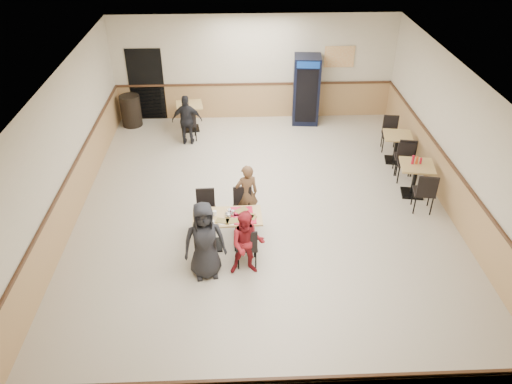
{
  "coord_description": "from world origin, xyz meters",
  "views": [
    {
      "loc": [
        -0.53,
        -8.8,
        6.26
      ],
      "look_at": [
        -0.18,
        -0.5,
        0.86
      ],
      "focal_mm": 35.0,
      "sensor_mm": 36.0,
      "label": 1
    }
  ],
  "objects_px": {
    "main_table": "(228,226)",
    "back_table": "(190,113)",
    "diner_woman_right": "(247,244)",
    "trash_bin": "(131,111)",
    "diner_man_opposite": "(247,194)",
    "side_table_near": "(415,175)",
    "diner_woman_left": "(204,241)",
    "pepsi_cooler": "(306,90)",
    "lone_diner": "(187,120)",
    "side_table_far": "(397,144)"
  },
  "relations": [
    {
      "from": "diner_woman_left",
      "to": "lone_diner",
      "type": "height_order",
      "value": "diner_woman_left"
    },
    {
      "from": "diner_woman_right",
      "to": "main_table",
      "type": "bearing_deg",
      "value": 113.38
    },
    {
      "from": "main_table",
      "to": "diner_man_opposite",
      "type": "relative_size",
      "value": 1.01
    },
    {
      "from": "back_table",
      "to": "main_table",
      "type": "bearing_deg",
      "value": -78.33
    },
    {
      "from": "main_table",
      "to": "diner_woman_right",
      "type": "xyz_separation_m",
      "value": [
        0.36,
        -0.79,
        0.19
      ]
    },
    {
      "from": "diner_woman_left",
      "to": "pepsi_cooler",
      "type": "relative_size",
      "value": 0.79
    },
    {
      "from": "main_table",
      "to": "pepsi_cooler",
      "type": "bearing_deg",
      "value": 66.51
    },
    {
      "from": "diner_man_opposite",
      "to": "side_table_far",
      "type": "relative_size",
      "value": 1.69
    },
    {
      "from": "main_table",
      "to": "diner_man_opposite",
      "type": "height_order",
      "value": "diner_man_opposite"
    },
    {
      "from": "diner_woman_right",
      "to": "back_table",
      "type": "relative_size",
      "value": 1.63
    },
    {
      "from": "diner_woman_left",
      "to": "trash_bin",
      "type": "relative_size",
      "value": 1.71
    },
    {
      "from": "diner_man_opposite",
      "to": "side_table_far",
      "type": "bearing_deg",
      "value": -163.38
    },
    {
      "from": "diner_woman_right",
      "to": "side_table_near",
      "type": "xyz_separation_m",
      "value": [
        3.83,
        2.45,
        -0.14
      ]
    },
    {
      "from": "diner_man_opposite",
      "to": "back_table",
      "type": "bearing_deg",
      "value": -87.26
    },
    {
      "from": "diner_woman_left",
      "to": "pepsi_cooler",
      "type": "bearing_deg",
      "value": 58.63
    },
    {
      "from": "lone_diner",
      "to": "side_table_near",
      "type": "bearing_deg",
      "value": 153.3
    },
    {
      "from": "pepsi_cooler",
      "to": "trash_bin",
      "type": "xyz_separation_m",
      "value": [
        -5.01,
        -0.04,
        -0.53
      ]
    },
    {
      "from": "diner_woman_left",
      "to": "side_table_far",
      "type": "relative_size",
      "value": 1.95
    },
    {
      "from": "diner_woman_right",
      "to": "trash_bin",
      "type": "relative_size",
      "value": 1.46
    },
    {
      "from": "pepsi_cooler",
      "to": "trash_bin",
      "type": "bearing_deg",
      "value": -174.14
    },
    {
      "from": "trash_bin",
      "to": "lone_diner",
      "type": "bearing_deg",
      "value": -35.36
    },
    {
      "from": "side_table_far",
      "to": "diner_woman_right",
      "type": "bearing_deg",
      "value": -133.83
    },
    {
      "from": "side_table_near",
      "to": "side_table_far",
      "type": "xyz_separation_m",
      "value": [
        0.02,
        1.55,
        -0.03
      ]
    },
    {
      "from": "main_table",
      "to": "pepsi_cooler",
      "type": "height_order",
      "value": "pepsi_cooler"
    },
    {
      "from": "side_table_near",
      "to": "side_table_far",
      "type": "relative_size",
      "value": 1.06
    },
    {
      "from": "diner_man_opposite",
      "to": "diner_woman_left",
      "type": "bearing_deg",
      "value": 48.61
    },
    {
      "from": "side_table_near",
      "to": "diner_woman_left",
      "type": "bearing_deg",
      "value": -151.58
    },
    {
      "from": "side_table_far",
      "to": "pepsi_cooler",
      "type": "distance_m",
      "value": 3.19
    },
    {
      "from": "main_table",
      "to": "back_table",
      "type": "relative_size",
      "value": 1.66
    },
    {
      "from": "trash_bin",
      "to": "back_table",
      "type": "bearing_deg",
      "value": -11.58
    },
    {
      "from": "diner_man_opposite",
      "to": "back_table",
      "type": "height_order",
      "value": "diner_man_opposite"
    },
    {
      "from": "diner_woman_right",
      "to": "trash_bin",
      "type": "xyz_separation_m",
      "value": [
        -3.16,
        6.41,
        -0.21
      ]
    },
    {
      "from": "diner_man_opposite",
      "to": "side_table_near",
      "type": "height_order",
      "value": "diner_man_opposite"
    },
    {
      "from": "lone_diner",
      "to": "back_table",
      "type": "xyz_separation_m",
      "value": [
        0.0,
        0.86,
        -0.17
      ]
    },
    {
      "from": "diner_woman_right",
      "to": "lone_diner",
      "type": "distance_m",
      "value": 5.39
    },
    {
      "from": "side_table_near",
      "to": "diner_woman_right",
      "type": "bearing_deg",
      "value": -147.38
    },
    {
      "from": "main_table",
      "to": "lone_diner",
      "type": "relative_size",
      "value": 0.98
    },
    {
      "from": "main_table",
      "to": "side_table_near",
      "type": "distance_m",
      "value": 4.5
    },
    {
      "from": "lone_diner",
      "to": "trash_bin",
      "type": "xyz_separation_m",
      "value": [
        -1.71,
        1.21,
        -0.23
      ]
    },
    {
      "from": "diner_woman_left",
      "to": "side_table_far",
      "type": "xyz_separation_m",
      "value": [
        4.59,
        4.03,
        -0.28
      ]
    },
    {
      "from": "trash_bin",
      "to": "side_table_far",
      "type": "bearing_deg",
      "value": -18.98
    },
    {
      "from": "lone_diner",
      "to": "side_table_far",
      "type": "relative_size",
      "value": 1.73
    },
    {
      "from": "main_table",
      "to": "side_table_near",
      "type": "relative_size",
      "value": 1.6
    },
    {
      "from": "diner_woman_right",
      "to": "lone_diner",
      "type": "bearing_deg",
      "value": 104.43
    },
    {
      "from": "trash_bin",
      "to": "diner_man_opposite",
      "type": "bearing_deg",
      "value": -56.45
    },
    {
      "from": "lone_diner",
      "to": "side_table_near",
      "type": "height_order",
      "value": "lone_diner"
    },
    {
      "from": "diner_man_opposite",
      "to": "side_table_near",
      "type": "xyz_separation_m",
      "value": [
        3.79,
        0.85,
        -0.15
      ]
    },
    {
      "from": "diner_woman_right",
      "to": "back_table",
      "type": "distance_m",
      "value": 6.23
    },
    {
      "from": "side_table_far",
      "to": "pepsi_cooler",
      "type": "xyz_separation_m",
      "value": [
        -1.98,
        2.45,
        0.49
      ]
    },
    {
      "from": "back_table",
      "to": "trash_bin",
      "type": "relative_size",
      "value": 0.9
    }
  ]
}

